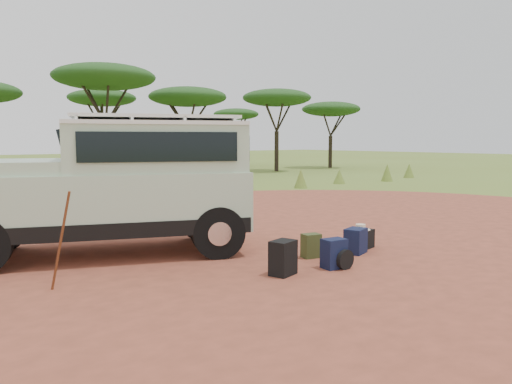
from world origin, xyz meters
TOP-DOWN VIEW (x-y plane):
  - ground at (0.00, 0.00)m, footprint 140.00×140.00m
  - dirt_clearing at (0.00, 0.00)m, footprint 23.00×23.00m
  - grass_fringe at (0.12, 8.67)m, footprint 36.60×1.60m
  - acacia_treeline at (0.75, 19.81)m, footprint 46.70×13.20m
  - safari_vehicle at (-2.62, 1.53)m, footprint 5.62×3.94m
  - walking_staff at (-4.21, -0.23)m, footprint 0.22×0.40m
  - backpack_black at (-1.23, -1.56)m, footprint 0.47×0.40m
  - backpack_navy at (-0.29, -1.79)m, footprint 0.42×0.33m
  - backpack_olive at (-0.05, -1.02)m, footprint 0.36×0.30m
  - duffel_navy at (0.84, -1.31)m, footprint 0.50×0.43m
  - hard_case at (1.26, -1.08)m, footprint 0.59×0.48m
  - stuff_sack at (-0.21, -1.83)m, footprint 0.35×0.35m
  - safari_hat at (1.26, -1.08)m, footprint 0.38×0.38m

SIDE VIEW (x-z plane):
  - ground at x=0.00m, z-range 0.00..0.00m
  - dirt_clearing at x=0.00m, z-range 0.00..0.01m
  - stuff_sack at x=-0.21m, z-range 0.00..0.34m
  - hard_case at x=1.26m, z-range 0.00..0.37m
  - backpack_olive at x=-0.05m, z-range 0.00..0.44m
  - duffel_navy at x=0.84m, z-range 0.00..0.48m
  - backpack_navy at x=-0.29m, z-range 0.00..0.50m
  - backpack_black at x=-1.23m, z-range 0.00..0.56m
  - grass_fringe at x=0.12m, z-range -0.05..0.85m
  - safari_hat at x=1.26m, z-range 0.36..0.47m
  - walking_staff at x=-4.21m, z-range 0.00..1.44m
  - safari_vehicle at x=-2.62m, z-range -0.04..2.52m
  - acacia_treeline at x=0.75m, z-range 1.74..8.00m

